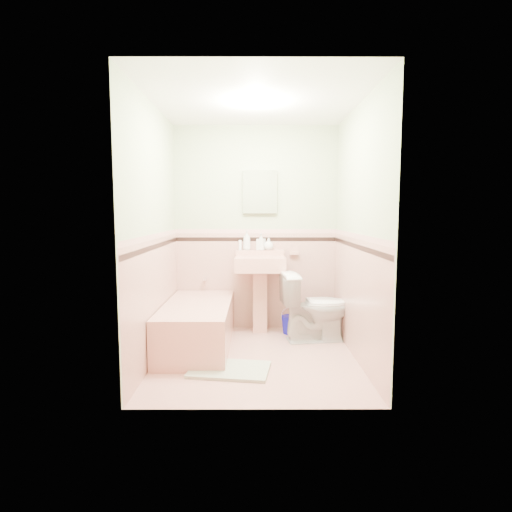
{
  "coord_description": "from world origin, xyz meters",
  "views": [
    {
      "loc": [
        -0.01,
        -4.02,
        1.45
      ],
      "look_at": [
        0.0,
        0.25,
        1.0
      ],
      "focal_mm": 29.01,
      "sensor_mm": 36.0,
      "label": 1
    }
  ],
  "objects_px": {
    "sink": "(260,295)",
    "soap_bottle_mid": "(261,242)",
    "medicine_cabinet": "(260,192)",
    "soap_bottle_left": "(247,240)",
    "bucket": "(290,325)",
    "soap_bottle_right": "(269,244)",
    "toilet": "(316,307)",
    "shoe": "(215,365)",
    "bathtub": "(198,327)"
  },
  "relations": [
    {
      "from": "soap_bottle_mid",
      "to": "soap_bottle_right",
      "type": "bearing_deg",
      "value": 0.0
    },
    {
      "from": "bucket",
      "to": "toilet",
      "type": "bearing_deg",
      "value": -46.2
    },
    {
      "from": "bathtub",
      "to": "soap_bottle_right",
      "type": "bearing_deg",
      "value": 42.02
    },
    {
      "from": "bathtub",
      "to": "medicine_cabinet",
      "type": "relative_size",
      "value": 2.95
    },
    {
      "from": "sink",
      "to": "shoe",
      "type": "height_order",
      "value": "sink"
    },
    {
      "from": "medicine_cabinet",
      "to": "toilet",
      "type": "distance_m",
      "value": 1.54
    },
    {
      "from": "toilet",
      "to": "sink",
      "type": "bearing_deg",
      "value": 57.36
    },
    {
      "from": "medicine_cabinet",
      "to": "bucket",
      "type": "height_order",
      "value": "medicine_cabinet"
    },
    {
      "from": "sink",
      "to": "toilet",
      "type": "relative_size",
      "value": 1.19
    },
    {
      "from": "soap_bottle_mid",
      "to": "toilet",
      "type": "distance_m",
      "value": 1.05
    },
    {
      "from": "soap_bottle_mid",
      "to": "soap_bottle_right",
      "type": "height_order",
      "value": "soap_bottle_mid"
    },
    {
      "from": "bathtub",
      "to": "toilet",
      "type": "xyz_separation_m",
      "value": [
        1.31,
        0.23,
        0.17
      ]
    },
    {
      "from": "soap_bottle_mid",
      "to": "soap_bottle_left",
      "type": "bearing_deg",
      "value": 180.0
    },
    {
      "from": "sink",
      "to": "soap_bottle_mid",
      "type": "distance_m",
      "value": 0.65
    },
    {
      "from": "soap_bottle_left",
      "to": "sink",
      "type": "bearing_deg",
      "value": -48.29
    },
    {
      "from": "toilet",
      "to": "bucket",
      "type": "distance_m",
      "value": 0.47
    },
    {
      "from": "bucket",
      "to": "soap_bottle_left",
      "type": "bearing_deg",
      "value": 158.83
    },
    {
      "from": "soap_bottle_right",
      "to": "toilet",
      "type": "relative_size",
      "value": 0.19
    },
    {
      "from": "sink",
      "to": "soap_bottle_right",
      "type": "distance_m",
      "value": 0.64
    },
    {
      "from": "soap_bottle_right",
      "to": "shoe",
      "type": "bearing_deg",
      "value": -111.05
    },
    {
      "from": "shoe",
      "to": "bucket",
      "type": "bearing_deg",
      "value": 57.62
    },
    {
      "from": "toilet",
      "to": "medicine_cabinet",
      "type": "bearing_deg",
      "value": 43.72
    },
    {
      "from": "sink",
      "to": "soap_bottle_mid",
      "type": "xyz_separation_m",
      "value": [
        0.01,
        0.18,
        0.63
      ]
    },
    {
      "from": "medicine_cabinet",
      "to": "shoe",
      "type": "relative_size",
      "value": 3.52
    },
    {
      "from": "soap_bottle_left",
      "to": "soap_bottle_mid",
      "type": "distance_m",
      "value": 0.18
    },
    {
      "from": "medicine_cabinet",
      "to": "shoe",
      "type": "bearing_deg",
      "value": -106.75
    },
    {
      "from": "soap_bottle_right",
      "to": "shoe",
      "type": "height_order",
      "value": "soap_bottle_right"
    },
    {
      "from": "soap_bottle_left",
      "to": "shoe",
      "type": "relative_size",
      "value": 1.65
    },
    {
      "from": "soap_bottle_mid",
      "to": "shoe",
      "type": "xyz_separation_m",
      "value": [
        -0.44,
        -1.39,
        -1.04
      ]
    },
    {
      "from": "soap_bottle_mid",
      "to": "medicine_cabinet",
      "type": "bearing_deg",
      "value": 115.42
    },
    {
      "from": "soap_bottle_mid",
      "to": "bucket",
      "type": "bearing_deg",
      "value": -30.12
    },
    {
      "from": "medicine_cabinet",
      "to": "soap_bottle_left",
      "type": "distance_m",
      "value": 0.61
    },
    {
      "from": "bucket",
      "to": "sink",
      "type": "bearing_deg",
      "value": 176.32
    },
    {
      "from": "sink",
      "to": "soap_bottle_left",
      "type": "distance_m",
      "value": 0.69
    },
    {
      "from": "sink",
      "to": "bucket",
      "type": "distance_m",
      "value": 0.51
    },
    {
      "from": "sink",
      "to": "soap_bottle_mid",
      "type": "relative_size",
      "value": 4.54
    },
    {
      "from": "medicine_cabinet",
      "to": "soap_bottle_right",
      "type": "height_order",
      "value": "medicine_cabinet"
    },
    {
      "from": "bucket",
      "to": "shoe",
      "type": "distance_m",
      "value": 1.43
    },
    {
      "from": "sink",
      "to": "soap_bottle_mid",
      "type": "bearing_deg",
      "value": 85.47
    },
    {
      "from": "sink",
      "to": "medicine_cabinet",
      "type": "distance_m",
      "value": 1.25
    },
    {
      "from": "soap_bottle_right",
      "to": "bucket",
      "type": "bearing_deg",
      "value": -38.36
    },
    {
      "from": "bathtub",
      "to": "shoe",
      "type": "xyz_separation_m",
      "value": [
        0.25,
        -0.68,
        -0.17
      ]
    },
    {
      "from": "soap_bottle_left",
      "to": "toilet",
      "type": "bearing_deg",
      "value": -31.17
    },
    {
      "from": "soap_bottle_right",
      "to": "sink",
      "type": "bearing_deg",
      "value": -120.94
    },
    {
      "from": "soap_bottle_mid",
      "to": "bucket",
      "type": "xyz_separation_m",
      "value": [
        0.35,
        -0.2,
        -0.99
      ]
    },
    {
      "from": "soap_bottle_right",
      "to": "soap_bottle_left",
      "type": "bearing_deg",
      "value": 180.0
    },
    {
      "from": "medicine_cabinet",
      "to": "soap_bottle_left",
      "type": "xyz_separation_m",
      "value": [
        -0.16,
        -0.03,
        -0.59
      ]
    },
    {
      "from": "toilet",
      "to": "bucket",
      "type": "xyz_separation_m",
      "value": [
        -0.26,
        0.27,
        -0.28
      ]
    },
    {
      "from": "bathtub",
      "to": "soap_bottle_left",
      "type": "relative_size",
      "value": 6.27
    },
    {
      "from": "bathtub",
      "to": "soap_bottle_mid",
      "type": "bearing_deg",
      "value": 45.64
    }
  ]
}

